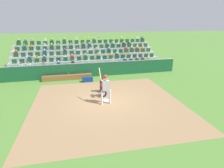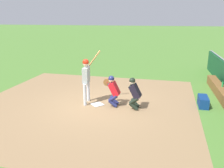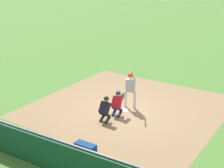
{
  "view_description": "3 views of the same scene",
  "coord_description": "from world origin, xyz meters",
  "views": [
    {
      "loc": [
        2.21,
        10.62,
        4.85
      ],
      "look_at": [
        -0.58,
        -0.71,
        0.85
      ],
      "focal_mm": 29.27,
      "sensor_mm": 36.0,
      "label": 1
    },
    {
      "loc": [
        -8.95,
        -2.46,
        3.55
      ],
      "look_at": [
        -0.07,
        -0.63,
        0.95
      ],
      "focal_mm": 38.35,
      "sensor_mm": 36.0,
      "label": 2
    },
    {
      "loc": [
        7.37,
        -13.25,
        6.85
      ],
      "look_at": [
        -0.54,
        -0.21,
        1.38
      ],
      "focal_mm": 53.09,
      "sensor_mm": 36.0,
      "label": 3
    }
  ],
  "objects": [
    {
      "name": "ground_plane",
      "position": [
        0.0,
        0.0,
        0.0
      ],
      "size": [
        160.0,
        160.0,
        0.0
      ],
      "primitive_type": "plane",
      "color": "#4E7E31"
    },
    {
      "name": "home_plate_marker",
      "position": [
        0.0,
        0.0,
        0.02
      ],
      "size": [
        0.62,
        0.62,
        0.02
      ],
      "primitive_type": "cube",
      "rotation": [
        0.0,
        0.0,
        0.79
      ],
      "color": "white",
      "rests_on": "infield_dirt_patch"
    },
    {
      "name": "equipment_duffel_bag",
      "position": [
        0.7,
        -4.24,
        0.2
      ],
      "size": [
        0.88,
        0.38,
        0.41
      ],
      "primitive_type": "cube",
      "rotation": [
        0.0,
        0.0,
        -0.03
      ],
      "color": "navy",
      "rests_on": "ground_plane"
    },
    {
      "name": "batter_at_plate",
      "position": [
        0.12,
        0.48,
        1.18
      ],
      "size": [
        0.65,
        0.68,
        2.2
      ],
      "color": "silver",
      "rests_on": "ground_plane"
    },
    {
      "name": "home_plate_umpire",
      "position": [
        -0.11,
        -1.52,
        0.69
      ],
      "size": [
        0.49,
        0.52,
        1.27
      ],
      "color": "black",
      "rests_on": "ground_plane"
    },
    {
      "name": "dugout_wall",
      "position": [
        0.0,
        -5.76,
        0.63
      ],
      "size": [
        16.37,
        0.24,
        1.32
      ],
      "color": "#164E2D",
      "rests_on": "ground_plane"
    },
    {
      "name": "water_bottle_on_bench",
      "position": [
        2.24,
        -5.27,
        0.56
      ],
      "size": [
        0.07,
        0.07,
        0.23
      ],
      "primitive_type": "cylinder",
      "color": "green",
      "rests_on": "dugout_bench"
    },
    {
      "name": "catcher_crouching",
      "position": [
        0.04,
        -0.65,
        0.71
      ],
      "size": [
        0.46,
        0.71,
        1.28
      ],
      "color": "navy",
      "rests_on": "ground_plane"
    },
    {
      "name": "infield_dirt_patch",
      "position": [
        0.0,
        0.5,
        0.0
      ],
      "size": [
        9.49,
        9.3,
        0.01
      ],
      "primitive_type": "cube",
      "rotation": [
        0.0,
        0.0,
        -0.04
      ],
      "color": "#95744F",
      "rests_on": "ground_plane"
    }
  ]
}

